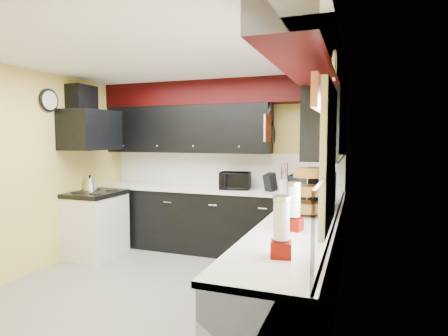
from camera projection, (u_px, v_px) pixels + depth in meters
name	position (u px, v px, depth m)	size (l,w,h in m)	color
ground	(164.00, 291.00, 4.10)	(3.60, 3.60, 0.00)	gray
wall_back	(221.00, 166.00, 5.69)	(3.60, 0.06, 2.50)	#E0C666
wall_right	(338.00, 185.00, 3.39)	(0.06, 3.60, 2.50)	#E0C666
wall_left	(34.00, 172.00, 4.62)	(0.06, 3.60, 2.50)	#E0C666
ceiling	(161.00, 59.00, 3.90)	(3.60, 3.60, 0.06)	white
cab_back	(214.00, 221.00, 5.47)	(3.60, 0.60, 0.90)	black
cab_right	(298.00, 278.00, 3.27)	(0.60, 3.00, 0.90)	black
counter_back	(214.00, 190.00, 5.43)	(3.62, 0.64, 0.04)	white
counter_right	(299.00, 225.00, 3.24)	(0.64, 3.02, 0.04)	white
splash_back	(221.00, 170.00, 5.68)	(3.60, 0.02, 0.50)	white
splash_right	(336.00, 191.00, 3.39)	(0.02, 3.60, 0.50)	white
upper_back	(186.00, 129.00, 5.65)	(2.60, 0.35, 0.70)	black
upper_right	(327.00, 127.00, 4.24)	(0.35, 1.80, 0.70)	black
soffit_back	(217.00, 93.00, 5.43)	(3.60, 0.36, 0.35)	black
soffit_right	(318.00, 62.00, 3.19)	(0.36, 3.24, 0.35)	black
stove	(96.00, 226.00, 5.28)	(0.60, 0.75, 0.86)	white
cooktop	(95.00, 194.00, 5.25)	(0.62, 0.77, 0.06)	black
hood	(90.00, 130.00, 5.19)	(0.50, 0.78, 0.55)	black
hood_duct	(82.00, 100.00, 5.20)	(0.24, 0.40, 0.40)	black
window	(329.00, 157.00, 2.52)	(0.03, 0.86, 0.96)	white
valance	(322.00, 97.00, 2.51)	(0.04, 0.88, 0.20)	red
pan_top	(271.00, 114.00, 5.11)	(0.03, 0.22, 0.40)	black
pan_mid	(269.00, 132.00, 5.01)	(0.03, 0.28, 0.46)	black
pan_low	(273.00, 134.00, 5.26)	(0.03, 0.24, 0.42)	black
cut_board	(267.00, 128.00, 4.89)	(0.03, 0.26, 0.35)	white
baskets	(307.00, 190.00, 3.53)	(0.27, 0.27, 0.50)	brown
clock	(49.00, 100.00, 4.77)	(0.03, 0.30, 0.30)	black
deco_plate	(334.00, 66.00, 2.99)	(0.03, 0.24, 0.24)	white
toaster_oven	(235.00, 181.00, 5.33)	(0.42, 0.35, 0.25)	black
microwave	(313.00, 189.00, 4.09)	(0.62, 0.42, 0.34)	black
utensil_crock	(284.00, 186.00, 5.07)	(0.16, 0.16, 0.17)	white
knife_block	(270.00, 182.00, 5.13)	(0.11, 0.15, 0.24)	black
kettle	(90.00, 184.00, 5.41)	(0.19, 0.19, 0.17)	silver
dispenser_a	(294.00, 209.00, 2.97)	(0.13, 0.13, 0.35)	#64030C
dispenser_b	(281.00, 230.00, 2.30)	(0.13, 0.13, 0.34)	#680B00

